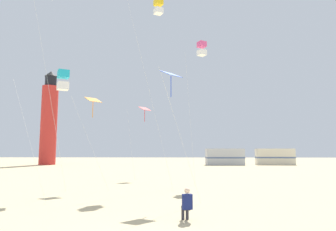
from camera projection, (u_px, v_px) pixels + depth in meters
name	position (u px, v px, depth m)	size (l,w,h in m)	color
kite_flyer_standing	(187.00, 203.00, 10.48)	(0.41, 0.55, 1.16)	navy
kite_diamond_scarlet	(144.00, 111.00, 27.34)	(2.35, 2.34, 6.50)	silver
kite_box_rainbow	(202.00, 49.00, 24.25)	(1.76, 2.10, 11.30)	silver
kite_box_gold	(158.00, 7.00, 23.26)	(3.40, 2.67, 14.21)	silver
kite_diamond_blue	(171.00, 78.00, 15.14)	(2.03, 2.03, 6.55)	silver
kite_box_cyan	(63.00, 80.00, 17.05)	(3.16, 3.06, 7.05)	silver
kite_diamond_orange	(93.00, 103.00, 19.77)	(2.42, 2.05, 6.04)	silver
lighthouse_distant	(49.00, 120.00, 53.00)	(2.80, 2.80, 16.80)	red
rv_van_silver	(225.00, 157.00, 51.08)	(6.59, 2.79, 2.80)	#B7BABF
rv_van_cream	(275.00, 157.00, 52.14)	(6.57, 2.73, 2.80)	beige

